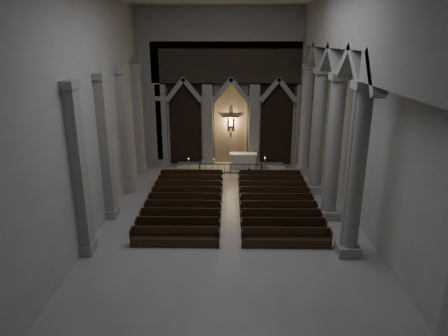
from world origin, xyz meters
name	(u,v)px	position (x,y,z in m)	size (l,w,h in m)	color
room	(231,84)	(0.00, 0.00, 7.60)	(24.00, 24.10, 12.00)	#9E9C96
sanctuary_wall	(231,81)	(0.00, 11.54, 6.62)	(14.00, 0.77, 12.00)	gray
right_arcade	(341,77)	(5.50, 1.33, 7.83)	(1.00, 24.00, 12.00)	gray
left_pilasters	(116,141)	(-6.75, 3.50, 3.91)	(0.60, 13.00, 8.03)	gray
sanctuary_step	(231,167)	(0.00, 10.60, 0.07)	(8.50, 2.60, 0.15)	gray
altar	(243,160)	(0.98, 10.60, 0.68)	(2.09, 0.84, 1.06)	beige
altar_rail	(231,168)	(0.00, 8.84, 0.61)	(4.66, 0.09, 0.91)	black
candle_stand_left	(189,170)	(-3.10, 8.95, 0.34)	(0.21, 0.21, 1.27)	#AF7A36
candle_stand_right	(265,170)	(2.52, 8.93, 0.37)	(0.23, 0.23, 1.35)	#AF7A36
pews	(231,204)	(0.00, 2.63, 0.31)	(9.72, 9.38, 0.96)	black
worshipper	(249,177)	(1.28, 6.63, 0.63)	(0.46, 0.30, 1.25)	black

